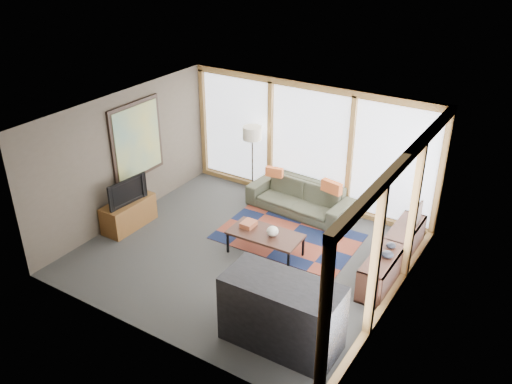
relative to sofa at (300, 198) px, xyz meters
The scene contains 17 objects.
ground 1.98m from the sofa, 92.65° to the right, with size 5.50×5.50×0.00m, color #302F2D.
room_envelope 1.89m from the sofa, 73.77° to the right, with size 5.52×5.02×2.62m.
rug 1.09m from the sofa, 73.97° to the right, with size 2.62×1.68×0.01m, color maroon.
sofa is the anchor object (origin of this frame).
pillow_left 0.75m from the sofa, behind, with size 0.37×0.11×0.20m, color #CF5F2B.
pillow_right 0.82m from the sofa, ahead, with size 0.44×0.13×0.24m, color #CF5F2B.
floor_lamp 1.32m from the sofa, behind, with size 0.40×0.40×1.59m, color black, non-canonical shape.
coffee_table 1.76m from the sofa, 82.60° to the right, with size 1.32×0.66×0.44m, color black, non-canonical shape.
book_stack 1.71m from the sofa, 95.47° to the right, with size 0.23×0.28×0.09m, color #9C4F2F.
vase 1.79m from the sofa, 77.87° to the right, with size 0.21×0.21×0.18m, color beige.
bookshelf 2.54m from the sofa, 23.04° to the right, with size 0.42×2.33×0.58m, color black, non-canonical shape.
bowl_a 2.85m from the sofa, 32.33° to the right, with size 0.20×0.20×0.10m, color black.
bowl_b 2.65m from the sofa, 27.31° to the right, with size 0.16×0.16×0.08m, color black.
shelf_picture 2.54m from the sofa, ahead, with size 0.04×0.32×0.43m, color black.
tv_console 3.45m from the sofa, 137.85° to the right, with size 0.46×1.12×0.56m, color brown.
television 3.51m from the sofa, 137.11° to the right, with size 0.90×0.12×0.52m, color black.
bar_counter 3.93m from the sofa, 65.77° to the right, with size 1.67×0.78×1.06m, color black.
Camera 1 is at (4.56, -6.86, 5.51)m, focal length 38.00 mm.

